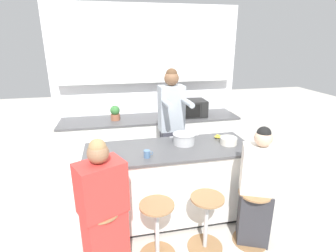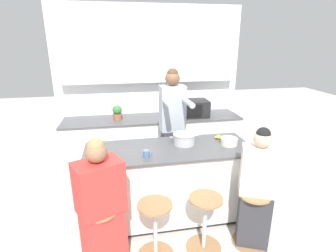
# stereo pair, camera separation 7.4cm
# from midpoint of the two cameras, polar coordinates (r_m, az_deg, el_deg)

# --- Properties ---
(ground_plane) EXTENTS (16.00, 16.00, 0.00)m
(ground_plane) POSITION_cam_midpoint_polar(r_m,az_deg,el_deg) (3.55, -0.37, -18.82)
(ground_plane) COLOR beige
(wall_back) EXTENTS (3.19, 0.22, 2.70)m
(wall_back) POSITION_cam_midpoint_polar(r_m,az_deg,el_deg) (4.61, -4.98, 10.78)
(wall_back) COLOR white
(wall_back) RESTS_ON ground_plane
(back_counter) EXTENTS (2.97, 0.65, 0.88)m
(back_counter) POSITION_cam_midpoint_polar(r_m,az_deg,el_deg) (4.59, -4.09, -3.48)
(back_counter) COLOR white
(back_counter) RESTS_ON ground_plane
(kitchen_island) EXTENTS (1.96, 0.74, 0.93)m
(kitchen_island) POSITION_cam_midpoint_polar(r_m,az_deg,el_deg) (3.29, -0.38, -12.25)
(kitchen_island) COLOR black
(kitchen_island) RESTS_ON ground_plane
(bar_stool_leftmost) EXTENTS (0.38, 0.38, 0.63)m
(bar_stool_leftmost) POSITION_cam_midpoint_polar(r_m,az_deg,el_deg) (2.83, -14.57, -22.40)
(bar_stool_leftmost) COLOR #997047
(bar_stool_leftmost) RESTS_ON ground_plane
(bar_stool_center_left) EXTENTS (0.38, 0.38, 0.63)m
(bar_stool_center_left) POSITION_cam_midpoint_polar(r_m,az_deg,el_deg) (2.84, -3.18, -21.68)
(bar_stool_center_left) COLOR #997047
(bar_stool_center_left) RESTS_ON ground_plane
(bar_stool_center_right) EXTENTS (0.38, 0.38, 0.63)m
(bar_stool_center_right) POSITION_cam_midpoint_polar(r_m,az_deg,el_deg) (2.95, 7.54, -20.04)
(bar_stool_center_right) COLOR #997047
(bar_stool_center_right) RESTS_ON ground_plane
(bar_stool_rightmost) EXTENTS (0.38, 0.38, 0.63)m
(bar_stool_rightmost) POSITION_cam_midpoint_polar(r_m,az_deg,el_deg) (3.12, 17.24, -18.31)
(bar_stool_rightmost) COLOR #997047
(bar_stool_rightmost) RESTS_ON ground_plane
(person_cooking) EXTENTS (0.36, 0.57, 1.79)m
(person_cooking) POSITION_cam_midpoint_polar(r_m,az_deg,el_deg) (3.63, 0.16, -1.55)
(person_cooking) COLOR #383842
(person_cooking) RESTS_ON ground_plane
(person_wrapped_blanket) EXTENTS (0.50, 0.44, 1.35)m
(person_wrapped_blanket) POSITION_cam_midpoint_polar(r_m,az_deg,el_deg) (2.64, -14.74, -17.29)
(person_wrapped_blanket) COLOR red
(person_wrapped_blanket) RESTS_ON ground_plane
(person_seated_near) EXTENTS (0.42, 0.37, 1.34)m
(person_seated_near) POSITION_cam_midpoint_polar(r_m,az_deg,el_deg) (2.98, 18.04, -13.57)
(person_seated_near) COLOR #333338
(person_seated_near) RESTS_ON ground_plane
(cooking_pot) EXTENTS (0.36, 0.27, 0.13)m
(cooking_pot) POSITION_cam_midpoint_polar(r_m,az_deg,el_deg) (3.18, 2.85, -2.80)
(cooking_pot) COLOR #B7BABC
(cooking_pot) RESTS_ON kitchen_island
(fruit_bowl) EXTENTS (0.20, 0.20, 0.08)m
(fruit_bowl) POSITION_cam_midpoint_polar(r_m,az_deg,el_deg) (3.26, 12.41, -3.16)
(fruit_bowl) COLOR silver
(fruit_bowl) RESTS_ON kitchen_island
(coffee_cup_near) EXTENTS (0.10, 0.07, 0.08)m
(coffee_cup_near) POSITION_cam_midpoint_polar(r_m,az_deg,el_deg) (2.84, -5.33, -6.08)
(coffee_cup_near) COLOR #4C7099
(coffee_cup_near) RESTS_ON kitchen_island
(banana_bunch) EXTENTS (0.15, 0.11, 0.05)m
(banana_bunch) POSITION_cam_midpoint_polar(r_m,az_deg,el_deg) (3.42, 10.24, -2.31)
(banana_bunch) COLOR yellow
(banana_bunch) RESTS_ON kitchen_island
(microwave) EXTENTS (0.53, 0.38, 0.28)m
(microwave) POSITION_cam_midpoint_polar(r_m,az_deg,el_deg) (4.50, 4.32, 3.88)
(microwave) COLOR black
(microwave) RESTS_ON back_counter
(potted_plant) EXTENTS (0.15, 0.15, 0.24)m
(potted_plant) POSITION_cam_midpoint_polar(r_m,az_deg,el_deg) (4.37, -11.92, 2.82)
(potted_plant) COLOR #93563D
(potted_plant) RESTS_ON back_counter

